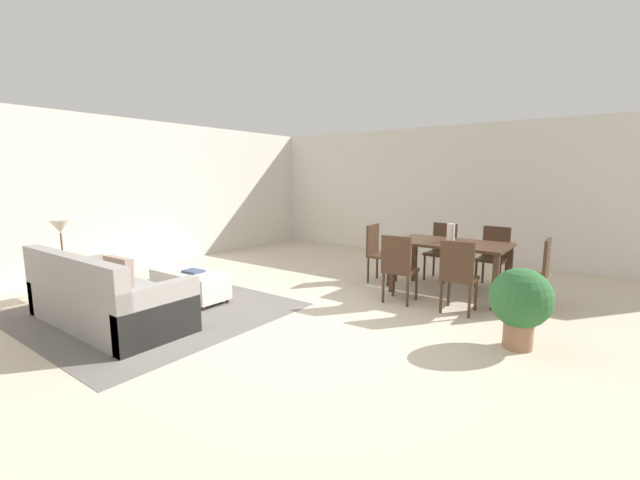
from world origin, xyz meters
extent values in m
plane|color=beige|center=(0.00, 0.00, 0.00)|extent=(10.80, 10.80, 0.00)
cube|color=silver|center=(0.00, 5.00, 1.35)|extent=(9.00, 0.12, 2.70)
cube|color=silver|center=(-4.50, 0.50, 1.35)|extent=(0.12, 11.00, 2.70)
cube|color=slate|center=(-2.01, -0.63, 0.00)|extent=(3.00, 2.80, 0.01)
cube|color=gray|center=(-2.00, -1.19, 0.21)|extent=(2.16, 0.91, 0.42)
cube|color=gray|center=(-2.00, -1.56, 0.64)|extent=(2.16, 0.16, 0.44)
cube|color=gray|center=(-3.01, -1.19, 0.31)|extent=(0.14, 0.91, 0.62)
cube|color=gray|center=(-0.99, -1.19, 0.31)|extent=(0.14, 0.91, 0.62)
cube|color=beige|center=(-2.42, -1.30, 0.60)|extent=(0.37, 0.11, 0.37)
cube|color=gray|center=(-1.58, -1.27, 0.63)|extent=(0.42, 0.15, 0.42)
cube|color=silver|center=(-2.02, -0.08, 0.23)|extent=(1.18, 0.48, 0.33)
cylinder|color=#422B1C|center=(-2.56, 0.11, 0.03)|extent=(0.05, 0.05, 0.06)
cylinder|color=#422B1C|center=(-1.48, 0.11, 0.03)|extent=(0.05, 0.05, 0.06)
cylinder|color=#422B1C|center=(-2.56, -0.27, 0.03)|extent=(0.05, 0.05, 0.06)
cylinder|color=#422B1C|center=(-1.48, -0.27, 0.03)|extent=(0.05, 0.05, 0.06)
cube|color=olive|center=(-3.38, -1.10, 0.57)|extent=(0.40, 0.40, 0.03)
cylinder|color=olive|center=(-3.55, -0.93, 0.28)|extent=(0.04, 0.04, 0.55)
cylinder|color=olive|center=(-3.21, -0.93, 0.28)|extent=(0.04, 0.04, 0.55)
cylinder|color=olive|center=(-3.55, -1.27, 0.28)|extent=(0.04, 0.04, 0.55)
cylinder|color=olive|center=(-3.21, -1.27, 0.28)|extent=(0.04, 0.04, 0.55)
cylinder|color=brown|center=(-3.38, -1.10, 0.60)|extent=(0.16, 0.16, 0.02)
cylinder|color=brown|center=(-3.38, -1.10, 0.77)|extent=(0.02, 0.02, 0.32)
cone|color=beige|center=(-3.38, -1.10, 1.02)|extent=(0.26, 0.26, 0.18)
cube|color=#422B1C|center=(0.76, 2.32, 0.74)|extent=(1.55, 0.91, 0.04)
cube|color=#422B1C|center=(0.05, 2.72, 0.36)|extent=(0.07, 0.07, 0.72)
cube|color=#422B1C|center=(1.48, 2.72, 0.36)|extent=(0.07, 0.07, 0.72)
cube|color=#422B1C|center=(0.05, 1.93, 0.36)|extent=(0.07, 0.07, 0.72)
cube|color=#422B1C|center=(1.48, 1.93, 0.36)|extent=(0.07, 0.07, 0.72)
cube|color=#422B1C|center=(0.35, 1.56, 0.43)|extent=(0.43, 0.43, 0.04)
cube|color=#422B1C|center=(0.36, 1.38, 0.69)|extent=(0.40, 0.07, 0.47)
cylinder|color=#422B1C|center=(0.17, 1.72, 0.21)|extent=(0.04, 0.04, 0.41)
cylinder|color=#422B1C|center=(0.51, 1.75, 0.21)|extent=(0.04, 0.04, 0.41)
cylinder|color=#422B1C|center=(0.19, 1.38, 0.21)|extent=(0.04, 0.04, 0.41)
cylinder|color=#422B1C|center=(0.53, 1.41, 0.21)|extent=(0.04, 0.04, 0.41)
cube|color=#422B1C|center=(1.13, 1.60, 0.43)|extent=(0.42, 0.42, 0.04)
cube|color=#422B1C|center=(1.14, 1.42, 0.69)|extent=(0.40, 0.07, 0.47)
cylinder|color=#422B1C|center=(0.95, 1.76, 0.21)|extent=(0.04, 0.04, 0.41)
cylinder|color=#422B1C|center=(1.29, 1.78, 0.21)|extent=(0.04, 0.04, 0.41)
cylinder|color=#422B1C|center=(0.97, 1.42, 0.21)|extent=(0.04, 0.04, 0.41)
cylinder|color=#422B1C|center=(1.31, 1.44, 0.21)|extent=(0.04, 0.04, 0.41)
cube|color=#422B1C|center=(0.34, 3.03, 0.43)|extent=(0.43, 0.43, 0.04)
cube|color=#422B1C|center=(0.36, 3.21, 0.69)|extent=(0.40, 0.07, 0.47)
cylinder|color=#422B1C|center=(0.50, 2.85, 0.21)|extent=(0.04, 0.04, 0.41)
cylinder|color=#422B1C|center=(0.16, 2.87, 0.21)|extent=(0.04, 0.04, 0.41)
cylinder|color=#422B1C|center=(0.53, 3.19, 0.21)|extent=(0.04, 0.04, 0.41)
cylinder|color=#422B1C|center=(0.19, 3.21, 0.21)|extent=(0.04, 0.04, 0.41)
cube|color=#422B1C|center=(1.15, 3.05, 0.43)|extent=(0.42, 0.42, 0.04)
cube|color=#422B1C|center=(1.16, 3.23, 0.69)|extent=(0.40, 0.06, 0.47)
cylinder|color=#422B1C|center=(1.32, 2.88, 0.21)|extent=(0.04, 0.04, 0.41)
cylinder|color=#422B1C|center=(0.98, 2.89, 0.21)|extent=(0.04, 0.04, 0.41)
cylinder|color=#422B1C|center=(1.33, 3.22, 0.21)|extent=(0.04, 0.04, 0.41)
cylinder|color=#422B1C|center=(0.99, 3.23, 0.21)|extent=(0.04, 0.04, 0.41)
cube|color=#422B1C|center=(1.80, 2.28, 0.43)|extent=(0.41, 0.41, 0.04)
cube|color=#422B1C|center=(1.98, 2.29, 0.69)|extent=(0.05, 0.40, 0.47)
cylinder|color=#422B1C|center=(1.63, 2.11, 0.21)|extent=(0.04, 0.04, 0.41)
cylinder|color=#422B1C|center=(1.62, 2.45, 0.21)|extent=(0.04, 0.04, 0.41)
cylinder|color=#422B1C|center=(1.97, 2.12, 0.21)|extent=(0.04, 0.04, 0.41)
cylinder|color=#422B1C|center=(1.96, 2.46, 0.21)|extent=(0.04, 0.04, 0.41)
cube|color=#422B1C|center=(-0.33, 2.34, 0.43)|extent=(0.43, 0.43, 0.04)
cube|color=#422B1C|center=(-0.51, 2.33, 0.69)|extent=(0.07, 0.40, 0.47)
cylinder|color=#422B1C|center=(-0.17, 2.52, 0.21)|extent=(0.04, 0.04, 0.41)
cylinder|color=#422B1C|center=(-0.15, 2.18, 0.21)|extent=(0.04, 0.04, 0.41)
cylinder|color=#422B1C|center=(-0.51, 2.50, 0.21)|extent=(0.04, 0.04, 0.41)
cylinder|color=#422B1C|center=(-0.48, 2.16, 0.21)|extent=(0.04, 0.04, 0.41)
cylinder|color=silver|center=(0.75, 2.33, 0.89)|extent=(0.11, 0.11, 0.26)
cube|color=#3F4C72|center=(-1.93, -0.07, 0.41)|extent=(0.27, 0.21, 0.03)
cylinder|color=#996B4C|center=(1.96, 0.86, 0.13)|extent=(0.28, 0.28, 0.26)
sphere|color=#2D6633|center=(1.96, 0.86, 0.51)|extent=(0.59, 0.59, 0.59)
camera|label=1|loc=(2.66, -3.39, 1.69)|focal=22.88mm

